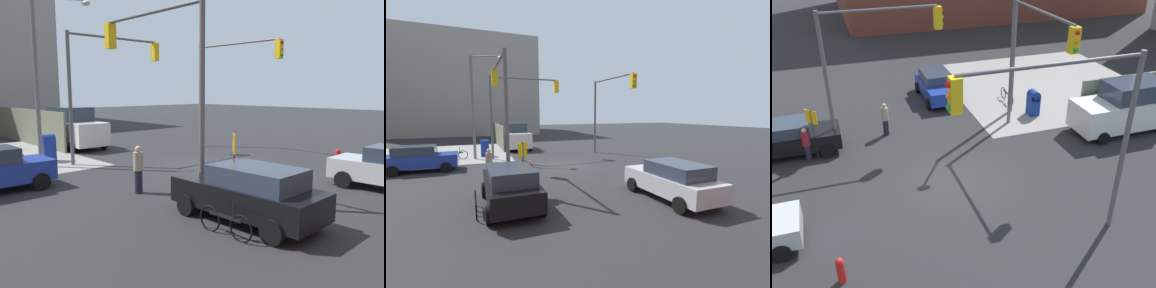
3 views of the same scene
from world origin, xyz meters
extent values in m
plane|color=#28282B|center=(0.00, 0.00, 0.00)|extent=(120.00, 120.00, 0.00)
cube|color=slate|center=(16.09, 3.20, 1.20)|extent=(16.17, 0.12, 2.40)
cylinder|color=#59595B|center=(-4.50, 4.50, 3.25)|extent=(0.18, 0.18, 6.50)
cylinder|color=#59595B|center=(-1.90, 4.50, 6.38)|extent=(5.20, 0.12, 0.12)
cube|color=yellow|center=(0.70, 4.50, 5.85)|extent=(0.32, 0.36, 1.00)
sphere|color=red|center=(0.88, 4.50, 6.17)|extent=(0.18, 0.18, 0.18)
sphere|color=orange|center=(0.88, 4.50, 5.85)|extent=(0.18, 0.18, 0.18)
sphere|color=green|center=(0.88, 4.50, 5.53)|extent=(0.18, 0.18, 0.18)
cylinder|color=#59595B|center=(4.50, -4.50, 3.25)|extent=(0.18, 0.18, 6.50)
cylinder|color=#59595B|center=(1.57, -4.50, 6.38)|extent=(5.87, 0.12, 0.12)
cube|color=yellow|center=(-1.37, -4.50, 5.85)|extent=(0.32, 0.36, 1.00)
sphere|color=red|center=(-1.55, -4.50, 6.17)|extent=(0.18, 0.18, 0.18)
sphere|color=orange|center=(-1.55, -4.50, 5.85)|extent=(0.18, 0.18, 0.18)
sphere|color=green|center=(-1.55, -4.50, 5.53)|extent=(0.18, 0.18, 0.18)
cylinder|color=#59595B|center=(4.50, 4.50, 3.25)|extent=(0.18, 0.18, 6.50)
cylinder|color=#59595B|center=(4.50, 1.85, 6.38)|extent=(0.12, 5.29, 0.12)
cube|color=yellow|center=(4.50, -0.79, 5.85)|extent=(0.36, 0.32, 1.00)
sphere|color=red|center=(4.50, -0.97, 6.17)|extent=(0.18, 0.18, 0.18)
sphere|color=orange|center=(4.50, -0.97, 5.85)|extent=(0.18, 0.18, 0.18)
sphere|color=green|center=(4.50, -0.97, 5.53)|extent=(0.18, 0.18, 0.18)
cylinder|color=slate|center=(5.20, 5.80, 4.00)|extent=(0.20, 0.20, 8.00)
ellipsoid|color=silver|center=(3.91, 3.78, 7.75)|extent=(0.56, 0.36, 0.24)
cylinder|color=#4C4C4C|center=(-5.40, 3.98, 1.20)|extent=(0.08, 0.08, 2.40)
cube|color=yellow|center=(-5.40, 3.98, 2.05)|extent=(0.48, 0.48, 0.64)
cube|color=navy|center=(6.20, 5.00, 0.57)|extent=(0.56, 0.64, 1.15)
cylinder|color=navy|center=(6.20, 5.00, 1.15)|extent=(0.56, 0.64, 0.56)
cylinder|color=red|center=(-5.00, -4.20, 0.40)|extent=(0.26, 0.26, 0.80)
sphere|color=red|center=(-5.00, -4.20, 0.82)|extent=(0.24, 0.24, 0.24)
cube|color=black|center=(-6.47, 4.71, 0.70)|extent=(4.41, 1.80, 0.75)
cube|color=#2D3847|center=(-6.82, 4.71, 1.35)|extent=(2.47, 1.58, 0.55)
cylinder|color=black|center=(-4.96, 5.61, 0.32)|extent=(0.64, 0.22, 0.64)
cylinder|color=black|center=(-4.96, 3.81, 0.32)|extent=(0.64, 0.22, 0.64)
cylinder|color=black|center=(-7.97, 5.61, 0.32)|extent=(0.64, 0.22, 0.64)
cylinder|color=black|center=(-7.97, 3.81, 0.32)|extent=(0.64, 0.22, 0.64)
cylinder|color=black|center=(2.66, 7.55, 0.32)|extent=(0.22, 0.64, 0.64)
cylinder|color=black|center=(0.86, 7.55, 0.32)|extent=(0.22, 0.64, 0.64)
cylinder|color=black|center=(-6.79, -0.86, 0.32)|extent=(0.64, 0.22, 0.64)
cylinder|color=black|center=(-6.79, -2.66, 0.32)|extent=(0.64, 0.22, 0.64)
cube|color=white|center=(9.71, 1.80, 1.02)|extent=(5.40, 2.10, 1.40)
cube|color=#2D3847|center=(10.14, 1.80, 2.17)|extent=(3.02, 1.85, 0.90)
cylinder|color=black|center=(7.87, 0.75, 0.32)|extent=(0.64, 0.22, 0.64)
cylinder|color=black|center=(7.87, 2.85, 0.32)|extent=(0.64, 0.22, 0.64)
cylinder|color=black|center=(11.54, 0.75, 0.32)|extent=(0.64, 0.22, 0.64)
cylinder|color=black|center=(11.54, 2.85, 0.32)|extent=(0.64, 0.22, 0.64)
cylinder|color=#9E937A|center=(-2.00, 5.20, 1.17)|extent=(0.36, 0.36, 0.66)
sphere|color=tan|center=(-2.00, 5.20, 1.61)|extent=(0.23, 0.23, 0.23)
cylinder|color=#1E1E2D|center=(-2.00, 5.20, 0.42)|extent=(0.28, 0.28, 0.84)
cylinder|color=maroon|center=(-5.80, 3.80, 1.11)|extent=(0.36, 0.36, 0.63)
sphere|color=tan|center=(-5.80, 3.80, 1.53)|extent=(0.22, 0.22, 0.22)
cylinder|color=#1E1E2D|center=(-5.80, 3.80, 0.40)|extent=(0.28, 0.28, 0.80)
torus|color=black|center=(5.60, 6.68, 0.33)|extent=(0.05, 0.71, 0.71)
cube|color=black|center=(5.60, 7.20, 0.51)|extent=(0.04, 1.04, 0.08)
cylinder|color=black|center=(5.60, 6.92, 0.75)|extent=(0.04, 0.04, 0.40)
torus|color=black|center=(-6.28, 6.00, 0.33)|extent=(0.71, 0.05, 0.71)
torus|color=black|center=(-7.32, 6.00, 0.33)|extent=(0.71, 0.05, 0.71)
cube|color=black|center=(-6.80, 6.00, 0.51)|extent=(1.04, 0.04, 0.08)
cylinder|color=black|center=(-7.08, 6.00, 0.75)|extent=(0.04, 0.04, 0.40)
camera|label=1|loc=(-12.78, 12.93, 3.69)|focal=35.00mm
camera|label=2|loc=(-16.58, 6.05, 3.67)|focal=24.00mm
camera|label=3|loc=(-4.53, -14.47, 10.14)|focal=40.00mm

